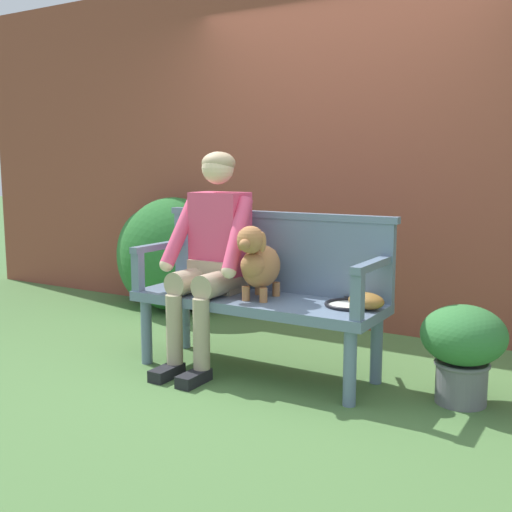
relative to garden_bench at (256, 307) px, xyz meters
name	(u,v)px	position (x,y,z in m)	size (l,w,h in m)	color
ground_plane	(256,372)	(0.00, 0.00, -0.41)	(40.00, 40.00, 0.00)	#4C753D
brick_garden_fence	(350,147)	(0.00, 1.43, 0.99)	(8.00, 0.30, 2.80)	brown
hedge_bush_mid_left	(151,257)	(-1.76, 1.11, 0.03)	(0.71, 0.47, 0.88)	#337538
hedge_bush_mid_right	(174,254)	(-1.46, 1.06, 0.08)	(0.97, 0.83, 0.99)	#286B2D
garden_bench	(256,307)	(0.00, 0.00, 0.00)	(1.55, 0.52, 0.47)	slate
bench_backrest	(275,251)	(0.00, 0.23, 0.32)	(1.59, 0.06, 0.50)	slate
bench_armrest_left_end	(151,256)	(-0.73, -0.09, 0.27)	(0.06, 0.52, 0.28)	slate
bench_armrest_right_end	(367,277)	(0.73, -0.09, 0.27)	(0.06, 0.52, 0.28)	slate
person_seated	(212,250)	(-0.30, -0.02, 0.33)	(0.56, 0.66, 1.34)	black
dog_on_bench	(258,262)	(0.05, -0.05, 0.29)	(0.25, 0.45, 0.45)	#AD7042
tennis_racket	(350,303)	(0.57, 0.09, 0.07)	(0.40, 0.57, 0.03)	black
baseball_glove	(366,301)	(0.68, 0.05, 0.11)	(0.22, 0.17, 0.09)	#9E6B2D
potted_plant	(463,345)	(1.19, 0.14, -0.09)	(0.45, 0.45, 0.53)	slate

